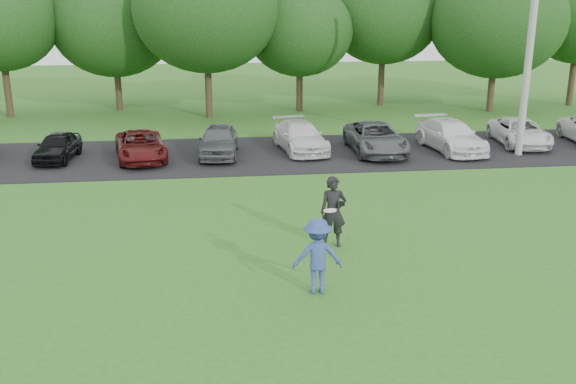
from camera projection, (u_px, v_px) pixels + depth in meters
name	position (u px, v px, depth m)	size (l,w,h in m)	color
ground	(308.00, 298.00, 13.70)	(100.00, 100.00, 0.00)	#2F681D
parking_lot	(260.00, 154.00, 26.03)	(32.00, 6.50, 0.03)	black
utility_pole	(531.00, 34.00, 24.50)	(0.28, 0.28, 9.54)	#A4A39E
frisbee_player	(317.00, 256.00, 13.74)	(1.10, 0.65, 1.94)	#344994
camera_bystander	(333.00, 212.00, 16.28)	(0.70, 0.49, 1.84)	black
parked_cars	(305.00, 139.00, 26.03)	(30.92, 4.99, 1.25)	white
tree_row	(273.00, 20.00, 34.03)	(42.39, 9.85, 8.64)	#38281C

